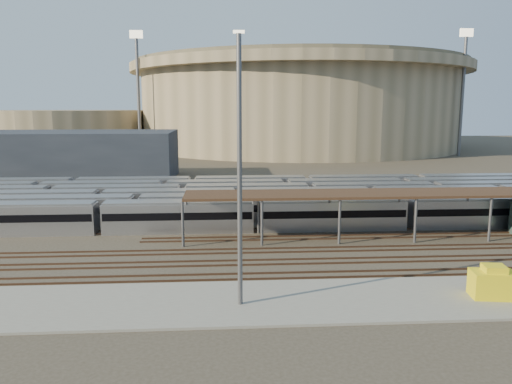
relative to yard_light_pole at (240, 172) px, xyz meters
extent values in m
plane|color=#383026|center=(2.38, 15.56, -10.29)|extent=(420.00, 420.00, 0.00)
cube|color=gray|center=(-2.62, 0.56, -10.19)|extent=(50.00, 9.00, 0.20)
cube|color=#B7B7BC|center=(2.76, 23.56, -8.49)|extent=(112.00, 2.90, 3.60)
cube|color=#B7B7BC|center=(6.39, 27.76, -8.49)|extent=(112.00, 2.90, 3.60)
cube|color=#B7B7BC|center=(0.80, 31.96, -8.49)|extent=(112.00, 2.90, 3.60)
cube|color=#B7B7BC|center=(-7.17, 36.16, -8.49)|extent=(112.00, 2.90, 3.60)
cube|color=#B7B7BC|center=(8.43, 40.36, -8.49)|extent=(112.00, 2.90, 3.60)
cube|color=#B7B7BC|center=(-6.23, 44.56, -8.49)|extent=(112.00, 2.90, 3.60)
cylinder|color=#55555A|center=(-5.62, 16.86, -7.79)|extent=(0.30, 0.30, 5.00)
cylinder|color=#55555A|center=(-5.62, 22.26, -7.79)|extent=(0.30, 0.30, 5.00)
cylinder|color=#55555A|center=(2.95, 16.86, -7.79)|extent=(0.30, 0.30, 5.00)
cylinder|color=#55555A|center=(2.95, 22.26, -7.79)|extent=(0.30, 0.30, 5.00)
cylinder|color=#55555A|center=(11.52, 16.86, -7.79)|extent=(0.30, 0.30, 5.00)
cylinder|color=#55555A|center=(11.52, 22.26, -7.79)|extent=(0.30, 0.30, 5.00)
cylinder|color=#55555A|center=(20.09, 16.86, -7.79)|extent=(0.30, 0.30, 5.00)
cylinder|color=#55555A|center=(20.09, 22.26, -7.79)|extent=(0.30, 0.30, 5.00)
cylinder|color=#55555A|center=(28.66, 16.86, -7.79)|extent=(0.30, 0.30, 5.00)
cylinder|color=#55555A|center=(28.66, 22.26, -7.79)|extent=(0.30, 0.30, 5.00)
cube|color=#311F14|center=(24.38, 19.56, -5.14)|extent=(60.00, 6.00, 0.30)
cube|color=#4C3323|center=(2.38, 13.81, -10.20)|extent=(170.00, 0.12, 0.18)
cube|color=#4C3323|center=(2.38, 15.31, -10.20)|extent=(170.00, 0.12, 0.18)
cube|color=#4C3323|center=(2.38, 9.81, -10.20)|extent=(170.00, 0.12, 0.18)
cube|color=#4C3323|center=(2.38, 11.31, -10.20)|extent=(170.00, 0.12, 0.18)
cube|color=#4C3323|center=(2.38, 5.81, -10.20)|extent=(170.00, 0.12, 0.18)
cube|color=#4C3323|center=(2.38, 7.31, -10.20)|extent=(170.00, 0.12, 0.18)
cylinder|color=gray|center=(27.38, 155.56, 3.71)|extent=(116.00, 116.00, 28.00)
cylinder|color=gray|center=(27.38, 155.56, 19.21)|extent=(124.00, 124.00, 3.00)
cylinder|color=brown|center=(27.38, 155.56, 21.46)|extent=(120.00, 120.00, 1.50)
cylinder|color=gray|center=(-57.62, 145.56, -3.29)|extent=(56.00, 56.00, 14.00)
cube|color=#1E232D|center=(-32.62, 70.56, -5.29)|extent=(42.00, 20.00, 10.00)
cylinder|color=#55555A|center=(-27.62, 125.56, 7.71)|extent=(1.00, 1.00, 36.00)
cube|color=#FFF2CC|center=(-27.62, 125.56, 26.91)|extent=(4.00, 0.60, 2.40)
cylinder|color=#55555A|center=(72.38, 115.56, 7.71)|extent=(1.00, 1.00, 36.00)
cube|color=#FFF2CC|center=(72.38, 115.56, 26.91)|extent=(4.00, 0.60, 2.40)
cylinder|color=#55555A|center=(-7.62, 175.56, 7.71)|extent=(1.00, 1.00, 36.00)
cube|color=#FFF2CC|center=(-7.62, 175.56, 26.91)|extent=(4.00, 0.60, 2.40)
cylinder|color=#55555A|center=(0.00, 0.00, -0.18)|extent=(0.36, 0.36, 19.81)
cube|color=#FFF2CC|center=(0.00, 0.00, 9.82)|extent=(0.81, 0.33, 0.20)
cube|color=yellow|center=(19.84, 0.08, -9.05)|extent=(3.58, 2.54, 2.07)
camera|label=1|loc=(-1.15, -35.94, 4.63)|focal=35.00mm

